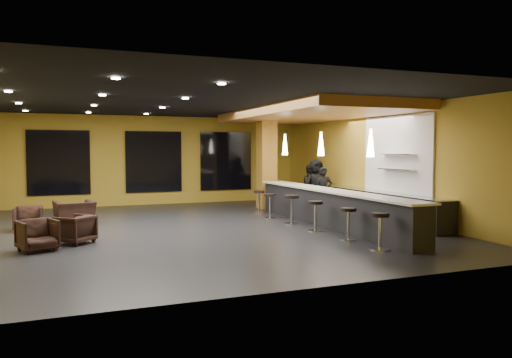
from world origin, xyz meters
name	(u,v)px	position (x,y,z in m)	size (l,w,h in m)	color
floor	(196,230)	(0.00, 0.00, -0.05)	(12.00, 13.00, 0.10)	black
ceiling	(195,100)	(0.00, 0.00, 3.55)	(12.00, 13.00, 0.10)	black
wall_back	(153,160)	(0.00, 6.55, 1.75)	(12.00, 0.10, 3.50)	#A68525
wall_front	(304,178)	(0.00, -6.55, 1.75)	(12.00, 0.10, 3.50)	#A68525
wall_right	(379,163)	(6.05, 0.00, 1.75)	(0.10, 13.00, 3.50)	#A68525
wood_soffit	(308,113)	(4.00, 1.00, 3.36)	(3.60, 8.00, 0.28)	#B87635
window_left	(59,163)	(-3.50, 6.44, 1.70)	(2.20, 0.06, 2.40)	black
window_center	(154,162)	(0.00, 6.44, 1.70)	(2.20, 0.06, 2.40)	black
window_right	(226,161)	(3.00, 6.44, 1.70)	(2.20, 0.06, 2.40)	black
tile_backsplash	(397,156)	(5.96, -1.00, 2.00)	(0.06, 3.20, 2.40)	white
bar_counter	(329,209)	(3.65, -1.00, 0.50)	(0.60, 8.00, 1.00)	black
bar_top	(329,190)	(3.65, -1.00, 1.02)	(0.78, 8.10, 0.05)	white
prep_counter	(377,206)	(5.65, -0.50, 0.43)	(0.70, 6.00, 0.86)	black
prep_top	(378,192)	(5.65, -0.50, 0.89)	(0.72, 6.00, 0.03)	silver
wall_shelf_lower	(397,169)	(5.82, -1.20, 1.60)	(0.30, 1.50, 0.03)	silver
wall_shelf_upper	(397,154)	(5.82, -1.20, 2.05)	(0.30, 1.50, 0.03)	silver
column	(267,161)	(3.65, 3.60, 1.75)	(0.60, 0.60, 3.50)	#9C6B23
pendant_0	(371,143)	(3.65, -3.00, 2.35)	(0.20, 0.20, 0.70)	white
pendant_1	(321,144)	(3.65, -0.50, 2.35)	(0.20, 0.20, 0.70)	white
pendant_2	(285,145)	(3.65, 2.00, 2.35)	(0.20, 0.20, 0.70)	white
staff_a	(324,191)	(4.76, 1.31, 0.80)	(0.58, 0.38, 1.59)	black
staff_b	(311,188)	(4.81, 2.28, 0.82)	(0.80, 0.62, 1.64)	black
staff_c	(316,185)	(4.97, 2.23, 0.92)	(0.90, 0.58, 1.83)	black
armchair_a	(37,235)	(-3.96, -1.75, 0.34)	(0.73, 0.75, 0.69)	black
armchair_b	(75,229)	(-3.18, -1.15, 0.34)	(0.72, 0.74, 0.67)	black
armchair_c	(28,218)	(-4.29, 1.27, 0.33)	(0.71, 0.73, 0.67)	black
armchair_d	(75,213)	(-3.10, 1.88, 0.35)	(1.07, 0.93, 0.69)	black
bar_stool_0	(380,226)	(2.97, -4.39, 0.52)	(0.41, 0.41, 0.81)	silver
bar_stool_1	(348,219)	(2.97, -3.11, 0.50)	(0.40, 0.40, 0.79)	silver
bar_stool_2	(315,212)	(2.85, -1.67, 0.52)	(0.41, 0.41, 0.81)	silver
bar_stool_3	(292,206)	(2.81, -0.30, 0.55)	(0.43, 0.43, 0.86)	silver
bar_stool_4	(270,203)	(2.70, 1.07, 0.50)	(0.40, 0.40, 0.78)	silver
bar_stool_5	(259,199)	(2.86, 2.40, 0.49)	(0.39, 0.39, 0.77)	silver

